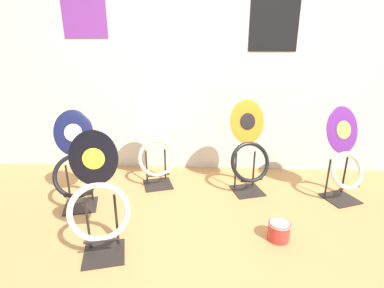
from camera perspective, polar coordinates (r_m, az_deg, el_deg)
wall_back at (r=3.29m, az=3.19°, el=17.00°), size 8.00×0.07×2.60m
toilet_seat_display_purple_note at (r=3.07m, az=27.02°, el=-2.03°), size 0.44×0.42×0.86m
toilet_seat_display_navy_moon at (r=2.80m, az=-21.27°, el=-3.45°), size 0.44×0.42×0.86m
toilet_seat_display_jazz_black at (r=2.10m, az=-17.40°, el=-10.99°), size 0.43×0.34×0.90m
toilet_seat_display_white_plain at (r=3.00m, az=-6.84°, el=-0.29°), size 0.40×0.35×0.90m
toilet_seat_display_orange_sun at (r=2.92m, az=10.79°, el=-1.59°), size 0.44×0.38×0.90m
paint_can at (r=2.42m, az=16.22°, el=-15.53°), size 0.17×0.17×0.14m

